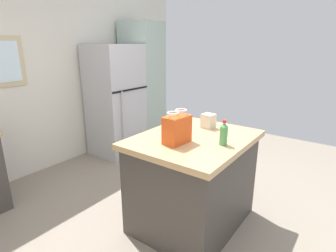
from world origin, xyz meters
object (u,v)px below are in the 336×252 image
(kitchen_island, at_px, (193,180))
(small_box, at_px, (209,121))
(shopping_bag, at_px, (177,129))
(bottle, at_px, (224,134))
(refrigerator, at_px, (116,100))
(tall_cabinet, at_px, (143,84))

(kitchen_island, bearing_deg, small_box, 4.80)
(shopping_bag, relative_size, bottle, 1.31)
(small_box, bearing_deg, refrigerator, 74.18)
(kitchen_island, bearing_deg, refrigerator, 66.06)
(small_box, bearing_deg, shopping_bag, 178.85)
(kitchen_island, height_order, bottle, bottle)
(tall_cabinet, relative_size, small_box, 14.36)
(tall_cabinet, height_order, bottle, tall_cabinet)
(kitchen_island, height_order, refrigerator, refrigerator)
(small_box, bearing_deg, bottle, -136.89)
(shopping_bag, bearing_deg, bottle, -60.49)
(shopping_bag, distance_m, bottle, 0.40)
(refrigerator, xyz_separation_m, small_box, (-0.56, -1.96, 0.12))
(kitchen_island, relative_size, refrigerator, 0.67)
(tall_cabinet, relative_size, bottle, 9.49)
(kitchen_island, xyz_separation_m, shopping_bag, (-0.23, 0.04, 0.58))
(refrigerator, relative_size, bottle, 7.87)
(refrigerator, relative_size, shopping_bag, 6.02)
(refrigerator, relative_size, small_box, 11.92)
(kitchen_island, bearing_deg, bottle, -95.57)
(refrigerator, bearing_deg, kitchen_island, -113.94)
(tall_cabinet, bearing_deg, refrigerator, -179.98)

